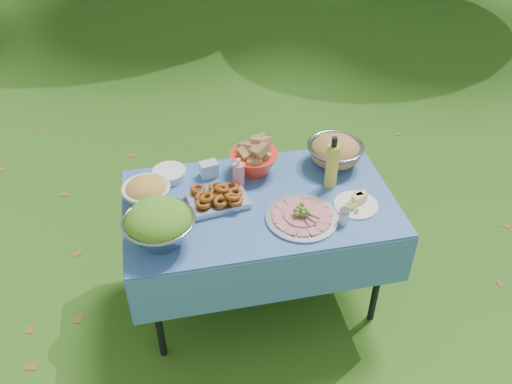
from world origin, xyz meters
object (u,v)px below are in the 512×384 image
salad_bowl (159,224)px  picnic_table (259,251)px  pasta_bowl_steel (335,151)px  oil_bottle (332,162)px  plate_stack (169,174)px  bread_bowl (254,157)px  charcuterie_platter (302,212)px

salad_bowl → picnic_table: bearing=21.1°
pasta_bowl_steel → oil_bottle: (-0.09, -0.20, 0.07)m
picnic_table → salad_bowl: size_ratio=4.14×
plate_stack → pasta_bowl_steel: (0.97, -0.06, 0.06)m
bread_bowl → pasta_bowl_steel: size_ratio=0.86×
picnic_table → pasta_bowl_steel: 0.74m
salad_bowl → charcuterie_platter: (0.73, 0.03, -0.07)m
plate_stack → oil_bottle: oil_bottle is taller
bread_bowl → charcuterie_platter: bread_bowl is taller
oil_bottle → bread_bowl: bearing=150.3°
plate_stack → bread_bowl: 0.50m
salad_bowl → plate_stack: bearing=81.1°
bread_bowl → picnic_table: bearing=-95.8°
picnic_table → oil_bottle: size_ratio=4.59×
bread_bowl → charcuterie_platter: (0.16, -0.46, -0.05)m
plate_stack → bread_bowl: bread_bowl is taller
salad_bowl → pasta_bowl_steel: bearing=23.9°
oil_bottle → charcuterie_platter: bearing=-133.5°
charcuterie_platter → bread_bowl: bearing=109.0°
picnic_table → pasta_bowl_steel: (0.51, 0.26, 0.47)m
charcuterie_platter → plate_stack: bearing=142.3°
charcuterie_platter → salad_bowl: bearing=-178.0°
plate_stack → charcuterie_platter: bearing=-37.7°
plate_stack → oil_bottle: 0.93m
salad_bowl → charcuterie_platter: salad_bowl is taller
plate_stack → oil_bottle: bearing=-16.4°
bread_bowl → oil_bottle: bearing=-29.7°
picnic_table → salad_bowl: (-0.54, -0.21, 0.50)m
salad_bowl → plate_stack: (0.08, 0.53, -0.09)m
salad_bowl → bread_bowl: 0.75m
salad_bowl → charcuterie_platter: size_ratio=0.92×
picnic_table → bread_bowl: 0.55m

